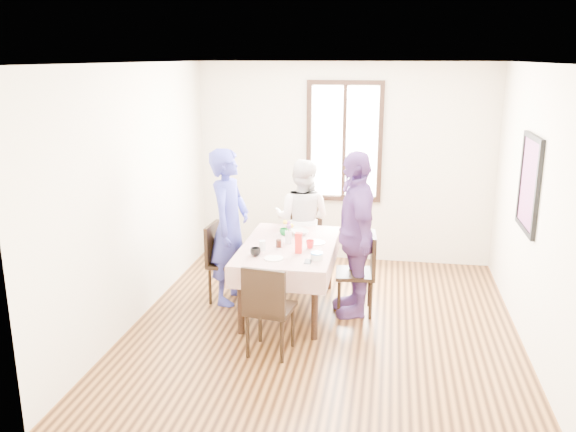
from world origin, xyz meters
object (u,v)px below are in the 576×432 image
Objects in this scene: chair_left at (228,263)px; person_right at (355,234)px; dining_table at (289,278)px; chair_near at (270,308)px; person_far at (302,220)px; chair_far at (302,243)px; chair_right at (355,273)px; person_left at (229,227)px.

chair_left is 1.52m from person_right.
chair_left is (-0.73, 0.14, 0.08)m from dining_table.
chair_near is 2.06m from person_far.
chair_near is (0.73, -1.17, 0.00)m from chair_left.
dining_table is 1.64× the size of chair_left.
chair_far is at bearing -157.95° from person_right.
person_far reaches higher than chair_right.
person_right is at bearing 89.43° from chair_left.
chair_right is 0.45m from person_right.
person_left is 0.98× the size of person_right.
person_left reaches higher than chair_near.
chair_near is at bearing -141.60° from person_left.
chair_left is at bearing 81.72° from chair_right.
chair_far is (-0.73, 0.98, 0.00)m from chair_right.
person_left is at bearing 93.13° from chair_left.
person_left is at bearing 57.87° from chair_far.
chair_far is at bearing 32.14° from chair_right.
chair_near is at bearing -47.59° from person_right.
person_right is at bearing 64.14° from chair_near.
chair_near is (0.00, -2.05, 0.00)m from chair_far.
person_far is at bearing -32.43° from person_left.
chair_far is 1.29m from person_right.
chair_far is 0.51× the size of person_left.
dining_table is 0.84× the size of person_left.
chair_far is at bearing -31.83° from person_left.
dining_table is at bearing -100.25° from person_right.
chair_far and chair_near have the same top height.
person_left is (-1.44, 0.09, 0.44)m from chair_right.
person_far is (0.00, 2.03, 0.31)m from chair_near.
person_left is at bearing -107.74° from person_right.
person_right reaches higher than chair_left.
chair_left is 0.51× the size of person_left.
person_far is 1.20m from person_right.
chair_left is 1.47m from chair_right.
person_far is (0.00, -0.02, 0.31)m from chair_far.
person_left reaches higher than chair_left.
chair_far is (0.00, 1.03, 0.08)m from dining_table.
chair_far is 0.59× the size of person_far.
person_left is at bearing 59.88° from person_far.
chair_near is (-0.73, -1.07, 0.00)m from chair_right.
person_left is at bearing 168.89° from dining_table.
person_far is at bearing 97.74° from chair_near.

